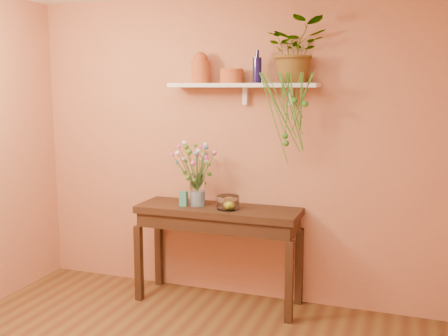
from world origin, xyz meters
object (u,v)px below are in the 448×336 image
at_px(terracotta_jug, 200,68).
at_px(blue_bottle, 257,70).
at_px(glass_vase, 197,192).
at_px(sideboard, 218,221).
at_px(spider_plant, 296,50).
at_px(glass_bowl, 228,203).
at_px(bouquet, 196,160).

bearing_deg(terracotta_jug, blue_bottle, 0.43).
bearing_deg(glass_vase, sideboard, 2.14).
height_order(blue_bottle, spider_plant, spider_plant).
relative_size(terracotta_jug, blue_bottle, 0.98).
xyz_separation_m(sideboard, spider_plant, (0.63, 0.14, 1.46)).
bearing_deg(terracotta_jug, glass_bowl, -27.32).
distance_m(terracotta_jug, blue_bottle, 0.51).
xyz_separation_m(blue_bottle, bouquet, (-0.51, -0.13, -0.77)).
bearing_deg(sideboard, spider_plant, 12.45).
bearing_deg(terracotta_jug, sideboard, -29.96).
relative_size(sideboard, bouquet, 3.31).
bearing_deg(glass_vase, spider_plant, 10.09).
bearing_deg(blue_bottle, terracotta_jug, -179.57).
bearing_deg(glass_vase, glass_bowl, -6.74).
xyz_separation_m(spider_plant, glass_vase, (-0.82, -0.15, -1.21)).
xyz_separation_m(sideboard, glass_bowl, (0.11, -0.04, 0.18)).
bearing_deg(terracotta_jug, bouquet, -87.42).
bearing_deg(sideboard, glass_vase, -177.86).
distance_m(spider_plant, glass_bowl, 1.39).
height_order(blue_bottle, glass_bowl, blue_bottle).
height_order(sideboard, glass_vase, glass_vase).
height_order(sideboard, blue_bottle, blue_bottle).
bearing_deg(spider_plant, blue_bottle, -177.11).
height_order(glass_vase, glass_bowl, glass_vase).
distance_m(sideboard, glass_vase, 0.31).
xyz_separation_m(sideboard, blue_bottle, (0.31, 0.12, 1.31)).
xyz_separation_m(terracotta_jug, blue_bottle, (0.51, 0.00, -0.02)).
relative_size(blue_bottle, bouquet, 0.63).
xyz_separation_m(blue_bottle, glass_bowl, (-0.20, -0.16, -1.13)).
bearing_deg(bouquet, blue_bottle, 14.18).
bearing_deg(glass_bowl, bouquet, 173.12).
height_order(sideboard, terracotta_jug, terracotta_jug).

